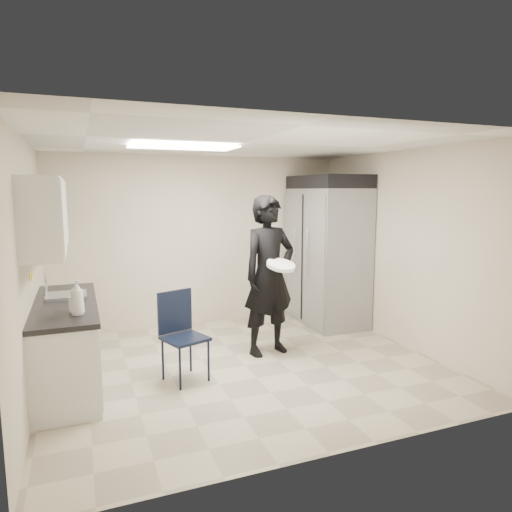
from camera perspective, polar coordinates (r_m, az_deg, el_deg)
name	(u,v)px	position (r m, az deg, el deg)	size (l,w,h in m)	color
floor	(245,366)	(5.60, -1.39, -13.54)	(4.50, 4.50, 0.00)	tan
ceiling	(244,143)	(5.23, -1.49, 13.98)	(4.50, 4.50, 0.00)	white
back_wall	(201,241)	(7.15, -6.90, 1.93)	(4.50, 4.50, 0.00)	beige
left_wall	(28,270)	(4.97, -26.62, -1.62)	(4.00, 4.00, 0.00)	beige
right_wall	(403,249)	(6.38, 17.94, 0.83)	(4.00, 4.00, 0.00)	beige
ceiling_panel	(183,147)	(5.44, -9.09, 13.34)	(1.20, 0.60, 0.02)	white
lower_counter	(67,346)	(5.35, -22.58, -10.33)	(0.60, 1.90, 0.86)	silver
countertop	(64,304)	(5.23, -22.85, -5.59)	(0.64, 1.95, 0.05)	black
sink	(67,300)	(5.48, -22.57, -5.13)	(0.42, 0.40, 0.14)	gray
faucet	(46,288)	(5.45, -24.76, -3.70)	(0.02, 0.02, 0.24)	silver
upper_cabinets	(45,215)	(5.11, -24.84, 4.66)	(0.35, 1.80, 0.75)	silver
towel_dispenser	(46,227)	(6.27, -24.72, 3.30)	(0.22, 0.30, 0.35)	black
notice_sticker_left	(30,277)	(5.08, -26.40, -2.32)	(0.00, 0.12, 0.07)	yellow
notice_sticker_right	(32,277)	(5.29, -26.19, -2.38)	(0.00, 0.12, 0.07)	yellow
commercial_fridge	(327,256)	(7.21, 8.85, -0.06)	(0.80, 1.35, 2.10)	gray
fridge_compressor	(329,182)	(7.14, 9.05, 9.11)	(0.80, 1.35, 0.20)	black
folding_chair	(185,339)	(5.10, -8.85, -10.16)	(0.42, 0.42, 0.95)	black
man_tuxedo	(269,276)	(5.76, 1.65, -2.47)	(0.74, 0.49, 2.02)	black
bucket_lid	(281,265)	(5.53, 3.13, -1.15)	(0.35, 0.35, 0.04)	white
soap_bottle_a	(77,297)	(4.62, -21.47, -4.83)	(0.13, 0.13, 0.33)	white
soap_bottle_b	(73,300)	(4.79, -21.85, -5.12)	(0.10, 0.10, 0.22)	#A1A2AD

